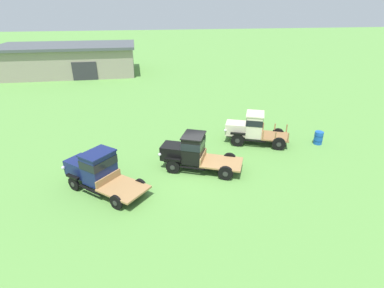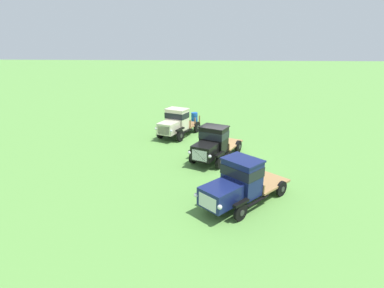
% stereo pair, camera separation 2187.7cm
% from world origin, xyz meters
% --- Properties ---
extents(ground_plane, '(240.00, 240.00, 0.00)m').
position_xyz_m(ground_plane, '(0.00, 0.00, 0.00)').
color(ground_plane, '#5B9342').
extents(vintage_truck_foreground_near, '(4.88, 4.67, 2.21)m').
position_xyz_m(vintage_truck_foreground_near, '(-5.33, -0.66, 1.13)').
color(vintage_truck_foreground_near, black).
rests_on(vintage_truck_foreground_near, ground).
extents(vintage_truck_second_in_line, '(5.19, 3.55, 2.25)m').
position_xyz_m(vintage_truck_second_in_line, '(0.11, 0.57, 1.15)').
color(vintage_truck_second_in_line, black).
rests_on(vintage_truck_second_in_line, ground).
extents(vintage_truck_midrow_center, '(4.79, 3.29, 2.27)m').
position_xyz_m(vintage_truck_midrow_center, '(5.02, 3.59, 1.18)').
color(vintage_truck_midrow_center, black).
rests_on(vintage_truck_midrow_center, ground).
extents(oil_drum_beside_row, '(0.63, 0.63, 0.94)m').
position_xyz_m(oil_drum_beside_row, '(9.77, 2.47, 0.47)').
color(oil_drum_beside_row, '#1951B2').
rests_on(oil_drum_beside_row, ground).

